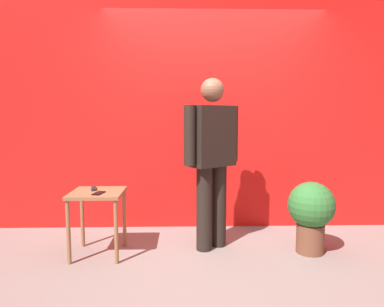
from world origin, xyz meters
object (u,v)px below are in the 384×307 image
(standing_person, at_px, (212,155))
(potted_plant, at_px, (311,211))
(side_table, at_px, (98,203))
(cell_phone, at_px, (99,193))
(tv_remote, at_px, (94,188))

(standing_person, xyz_separation_m, potted_plant, (0.94, -0.15, -0.53))
(side_table, distance_m, potted_plant, 2.02)
(side_table, bearing_deg, cell_phone, -68.88)
(side_table, distance_m, cell_phone, 0.15)
(cell_phone, xyz_separation_m, potted_plant, (1.98, 0.09, -0.21))
(side_table, xyz_separation_m, potted_plant, (2.02, -0.00, -0.09))
(standing_person, bearing_deg, tv_remote, -176.92)
(tv_remote, distance_m, potted_plant, 2.09)
(potted_plant, bearing_deg, cell_phone, -177.28)
(standing_person, height_order, tv_remote, standing_person)
(side_table, distance_m, tv_remote, 0.16)
(tv_remote, bearing_deg, side_table, -73.24)
(cell_phone, bearing_deg, tv_remote, 129.33)
(standing_person, xyz_separation_m, side_table, (-1.08, -0.15, -0.43))
(side_table, xyz_separation_m, tv_remote, (-0.06, 0.09, 0.12))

